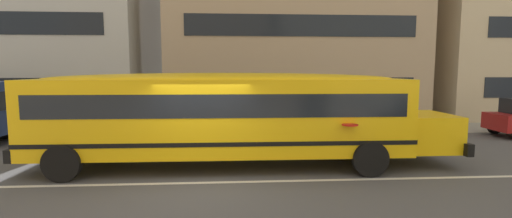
% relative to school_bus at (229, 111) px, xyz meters
% --- Properties ---
extents(ground_plane, '(400.00, 400.00, 0.00)m').
position_rel_school_bus_xyz_m(ground_plane, '(-0.70, -1.52, -1.65)').
color(ground_plane, '#4C4C4F').
extents(sidewalk_far, '(120.00, 3.00, 0.01)m').
position_rel_school_bus_xyz_m(sidewalk_far, '(-0.70, 6.58, -1.65)').
color(sidewalk_far, gray).
rests_on(sidewalk_far, ground_plane).
extents(lane_centreline, '(110.00, 0.16, 0.01)m').
position_rel_school_bus_xyz_m(lane_centreline, '(-0.70, -1.52, -1.65)').
color(lane_centreline, silver).
rests_on(lane_centreline, ground_plane).
extents(school_bus, '(12.48, 3.02, 2.79)m').
position_rel_school_bus_xyz_m(school_bus, '(0.00, 0.00, 0.00)').
color(school_bus, yellow).
rests_on(school_bus, ground_plane).
extents(apartment_block_far_left, '(14.69, 11.83, 13.30)m').
position_rel_school_bus_xyz_m(apartment_block_far_left, '(-12.35, 13.97, 5.00)').
color(apartment_block_far_left, '#B7B7B2').
rests_on(apartment_block_far_left, ground_plane).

